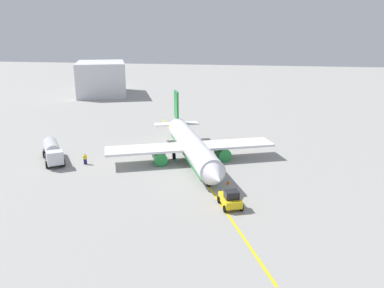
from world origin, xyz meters
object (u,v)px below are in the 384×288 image
(pushback_tug, at_px, (230,199))
(safety_cone_nose, at_px, (228,182))
(refueling_worker, at_px, (85,159))
(airplane, at_px, (191,146))
(fuel_tanker, at_px, (53,151))

(pushback_tug, xyz_separation_m, safety_cone_nose, (-7.20, -1.00, -0.72))
(refueling_worker, bearing_deg, pushback_tug, 64.98)
(airplane, distance_m, pushback_tug, 17.98)
(fuel_tanker, bearing_deg, pushback_tug, 68.65)
(fuel_tanker, bearing_deg, airplane, 101.30)
(airplane, relative_size, refueling_worker, 18.48)
(safety_cone_nose, bearing_deg, refueling_worker, -99.92)
(airplane, xyz_separation_m, fuel_tanker, (4.39, -21.97, -0.84))
(airplane, xyz_separation_m, refueling_worker, (4.83, -16.17, -1.74))
(refueling_worker, height_order, safety_cone_nose, refueling_worker)
(safety_cone_nose, bearing_deg, airplane, -142.04)
(pushback_tug, bearing_deg, refueling_worker, -115.02)
(airplane, height_order, pushback_tug, airplane)
(safety_cone_nose, bearing_deg, pushback_tug, 7.89)
(airplane, height_order, fuel_tanker, airplane)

